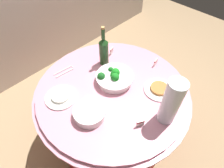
{
  "coord_description": "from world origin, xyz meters",
  "views": [
    {
      "loc": [
        -0.63,
        -0.61,
        1.8
      ],
      "look_at": [
        0.0,
        0.0,
        0.79
      ],
      "focal_mm": 30.01,
      "sensor_mm": 36.0,
      "label": 1
    }
  ],
  "objects_px": {
    "broccoli_bowl": "(114,78)",
    "wine_bottle": "(104,50)",
    "label_placard_mid": "(140,123)",
    "plate_stack": "(90,113)",
    "food_plate_rice": "(61,97)",
    "decorative_fruit_vase": "(170,104)",
    "label_placard_front": "(156,62)",
    "label_placard_rear": "(112,51)",
    "serving_tongs": "(65,71)",
    "food_plate_peanuts": "(159,89)"
  },
  "relations": [
    {
      "from": "decorative_fruit_vase",
      "to": "food_plate_rice",
      "type": "distance_m",
      "value": 0.73
    },
    {
      "from": "wine_bottle",
      "to": "label_placard_mid",
      "type": "xyz_separation_m",
      "value": [
        -0.25,
        -0.58,
        -0.1
      ]
    },
    {
      "from": "label_placard_mid",
      "to": "label_placard_rear",
      "type": "distance_m",
      "value": 0.73
    },
    {
      "from": "serving_tongs",
      "to": "label_placard_front",
      "type": "xyz_separation_m",
      "value": [
        0.57,
        -0.47,
        0.03
      ]
    },
    {
      "from": "broccoli_bowl",
      "to": "label_placard_front",
      "type": "height_order",
      "value": "broccoli_bowl"
    },
    {
      "from": "serving_tongs",
      "to": "label_placard_mid",
      "type": "relative_size",
      "value": 3.05
    },
    {
      "from": "plate_stack",
      "to": "food_plate_peanuts",
      "type": "distance_m",
      "value": 0.53
    },
    {
      "from": "decorative_fruit_vase",
      "to": "serving_tongs",
      "type": "height_order",
      "value": "decorative_fruit_vase"
    },
    {
      "from": "food_plate_rice",
      "to": "label_placard_mid",
      "type": "distance_m",
      "value": 0.58
    },
    {
      "from": "plate_stack",
      "to": "food_plate_rice",
      "type": "relative_size",
      "value": 0.95
    },
    {
      "from": "broccoli_bowl",
      "to": "wine_bottle",
      "type": "distance_m",
      "value": 0.24
    },
    {
      "from": "serving_tongs",
      "to": "food_plate_peanuts",
      "type": "height_order",
      "value": "food_plate_peanuts"
    },
    {
      "from": "label_placard_front",
      "to": "label_placard_rear",
      "type": "relative_size",
      "value": 1.0
    },
    {
      "from": "label_placard_mid",
      "to": "decorative_fruit_vase",
      "type": "bearing_deg",
      "value": -26.46
    },
    {
      "from": "serving_tongs",
      "to": "food_plate_rice",
      "type": "xyz_separation_m",
      "value": [
        -0.17,
        -0.19,
        0.01
      ]
    },
    {
      "from": "decorative_fruit_vase",
      "to": "label_placard_front",
      "type": "xyz_separation_m",
      "value": [
        0.37,
        0.34,
        -0.12
      ]
    },
    {
      "from": "wine_bottle",
      "to": "label_placard_front",
      "type": "bearing_deg",
      "value": -49.25
    },
    {
      "from": "label_placard_mid",
      "to": "food_plate_peanuts",
      "type": "bearing_deg",
      "value": 14.15
    },
    {
      "from": "broccoli_bowl",
      "to": "wine_bottle",
      "type": "bearing_deg",
      "value": 65.4
    },
    {
      "from": "label_placard_front",
      "to": "label_placard_mid",
      "type": "distance_m",
      "value": 0.59
    },
    {
      "from": "plate_stack",
      "to": "serving_tongs",
      "type": "relative_size",
      "value": 1.25
    },
    {
      "from": "label_placard_rear",
      "to": "broccoli_bowl",
      "type": "bearing_deg",
      "value": -132.46
    },
    {
      "from": "food_plate_rice",
      "to": "label_placard_mid",
      "type": "height_order",
      "value": "label_placard_mid"
    },
    {
      "from": "broccoli_bowl",
      "to": "decorative_fruit_vase",
      "type": "height_order",
      "value": "decorative_fruit_vase"
    },
    {
      "from": "plate_stack",
      "to": "food_plate_peanuts",
      "type": "bearing_deg",
      "value": -22.18
    },
    {
      "from": "food_plate_rice",
      "to": "label_placard_mid",
      "type": "relative_size",
      "value": 4.0
    },
    {
      "from": "broccoli_bowl",
      "to": "label_placard_mid",
      "type": "height_order",
      "value": "broccoli_bowl"
    },
    {
      "from": "plate_stack",
      "to": "label_placard_front",
      "type": "bearing_deg",
      "value": -1.81
    },
    {
      "from": "plate_stack",
      "to": "wine_bottle",
      "type": "relative_size",
      "value": 0.62
    },
    {
      "from": "serving_tongs",
      "to": "food_plate_rice",
      "type": "bearing_deg",
      "value": -131.8
    },
    {
      "from": "label_placard_mid",
      "to": "plate_stack",
      "type": "bearing_deg",
      "value": 120.76
    },
    {
      "from": "food_plate_rice",
      "to": "wine_bottle",
      "type": "bearing_deg",
      "value": 5.29
    },
    {
      "from": "broccoli_bowl",
      "to": "wine_bottle",
      "type": "xyz_separation_m",
      "value": [
        0.09,
        0.2,
        0.09
      ]
    },
    {
      "from": "food_plate_rice",
      "to": "plate_stack",
      "type": "bearing_deg",
      "value": -79.31
    },
    {
      "from": "plate_stack",
      "to": "label_placard_mid",
      "type": "height_order",
      "value": "plate_stack"
    },
    {
      "from": "plate_stack",
      "to": "label_placard_mid",
      "type": "bearing_deg",
      "value": -59.24
    },
    {
      "from": "broccoli_bowl",
      "to": "decorative_fruit_vase",
      "type": "distance_m",
      "value": 0.47
    },
    {
      "from": "label_placard_front",
      "to": "food_plate_rice",
      "type": "bearing_deg",
      "value": 159.63
    },
    {
      "from": "wine_bottle",
      "to": "label_placard_mid",
      "type": "distance_m",
      "value": 0.64
    },
    {
      "from": "serving_tongs",
      "to": "food_plate_peanuts",
      "type": "distance_m",
      "value": 0.74
    },
    {
      "from": "label_placard_mid",
      "to": "serving_tongs",
      "type": "bearing_deg",
      "value": 93.3
    },
    {
      "from": "wine_bottle",
      "to": "label_placard_rear",
      "type": "distance_m",
      "value": 0.17
    },
    {
      "from": "broccoli_bowl",
      "to": "serving_tongs",
      "type": "height_order",
      "value": "broccoli_bowl"
    },
    {
      "from": "food_plate_rice",
      "to": "food_plate_peanuts",
      "type": "relative_size",
      "value": 1.0
    },
    {
      "from": "wine_bottle",
      "to": "serving_tongs",
      "type": "bearing_deg",
      "value": 152.78
    },
    {
      "from": "label_placard_front",
      "to": "label_placard_rear",
      "type": "bearing_deg",
      "value": 112.16
    },
    {
      "from": "broccoli_bowl",
      "to": "decorative_fruit_vase",
      "type": "bearing_deg",
      "value": -89.82
    },
    {
      "from": "broccoli_bowl",
      "to": "food_plate_peanuts",
      "type": "relative_size",
      "value": 1.27
    },
    {
      "from": "label_placard_rear",
      "to": "food_plate_rice",
      "type": "bearing_deg",
      "value": -172.1
    },
    {
      "from": "plate_stack",
      "to": "label_placard_front",
      "type": "xyz_separation_m",
      "value": [
        0.69,
        -0.02,
        0.0
      ]
    }
  ]
}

